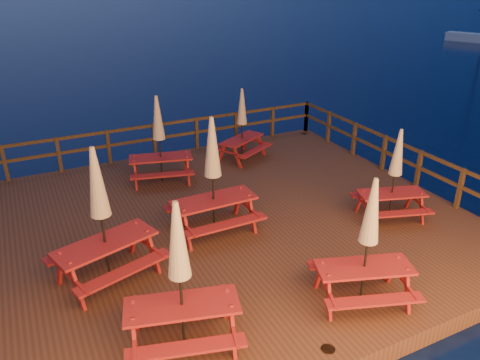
{
  "coord_description": "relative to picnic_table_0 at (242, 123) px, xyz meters",
  "views": [
    {
      "loc": [
        -3.84,
        -9.12,
        6.07
      ],
      "look_at": [
        0.98,
        0.6,
        1.09
      ],
      "focal_mm": 35.0,
      "sensor_mm": 36.0,
      "label": 1
    }
  ],
  "objects": [
    {
      "name": "picnic_table_6",
      "position": [
        1.5,
        -5.1,
        0.0
      ],
      "size": [
        1.93,
        1.75,
        2.29
      ],
      "rotation": [
        0.0,
        0.0,
        -0.31
      ],
      "color": "maroon",
      "rests_on": "deck"
    },
    {
      "name": "picnic_table_4",
      "position": [
        -4.49,
        -6.84,
        0.17
      ],
      "size": [
        2.16,
        1.93,
        2.62
      ],
      "rotation": [
        0.0,
        0.0,
        -0.27
      ],
      "color": "maroon",
      "rests_on": "deck"
    },
    {
      "name": "picnic_table_2",
      "position": [
        -1.17,
        -7.27,
        0.1
      ],
      "size": [
        2.11,
        1.92,
        2.48
      ],
      "rotation": [
        0.0,
        0.0,
        -0.33
      ],
      "color": "maroon",
      "rests_on": "deck"
    },
    {
      "name": "deck_piles",
      "position": [
        -2.45,
        -3.42,
        -1.89
      ],
      "size": [
        11.44,
        9.44,
        1.4
      ],
      "color": "#371E11",
      "rests_on": "ground"
    },
    {
      "name": "ground",
      "position": [
        -2.45,
        -3.42,
        -1.59
      ],
      "size": [
        500.0,
        500.0,
        0.0
      ],
      "primitive_type": "plane",
      "color": "black",
      "rests_on": "ground"
    },
    {
      "name": "picnic_table_3",
      "position": [
        -5.21,
        -4.52,
        0.26
      ],
      "size": [
        2.33,
        2.1,
        2.79
      ],
      "rotation": [
        0.0,
        0.0,
        0.3
      ],
      "color": "maroon",
      "rests_on": "deck"
    },
    {
      "name": "deck",
      "position": [
        -2.45,
        -3.42,
        -1.39
      ],
      "size": [
        12.0,
        10.0,
        0.4
      ],
      "primitive_type": "cube",
      "color": "#482717",
      "rests_on": "ground"
    },
    {
      "name": "picnic_table_0",
      "position": [
        0.0,
        0.0,
        0.0
      ],
      "size": [
        2.02,
        1.91,
        2.28
      ],
      "rotation": [
        0.0,
        0.0,
        0.49
      ],
      "color": "maroon",
      "rests_on": "deck"
    },
    {
      "name": "railing",
      "position": [
        -2.45,
        -1.64,
        -0.42
      ],
      "size": [
        11.8,
        9.75,
        1.1
      ],
      "color": "#371E11",
      "rests_on": "deck"
    },
    {
      "name": "picnic_table_1",
      "position": [
        -2.84,
        -0.53,
        0.12
      ],
      "size": [
        2.06,
        1.83,
        2.51
      ],
      "rotation": [
        0.0,
        0.0,
        -0.25
      ],
      "color": "maroon",
      "rests_on": "deck"
    },
    {
      "name": "picnic_table_5",
      "position": [
        -2.61,
        -3.77,
        0.25
      ],
      "size": [
        1.96,
        1.62,
        2.77
      ],
      "rotation": [
        0.0,
        0.0,
        0.02
      ],
      "color": "maroon",
      "rests_on": "deck"
    }
  ]
}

